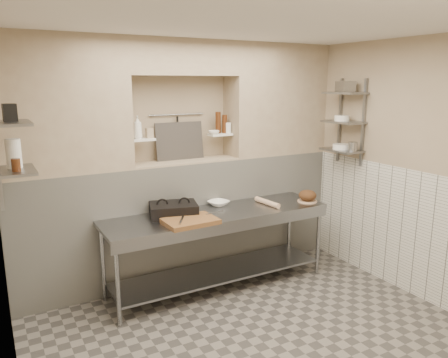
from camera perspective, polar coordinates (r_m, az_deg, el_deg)
floor at (r=4.31m, az=5.17°, el=-21.03°), size 4.00×3.90×0.10m
ceiling at (r=3.63m, az=6.12°, el=20.72°), size 4.00×3.90×0.10m
wall_right at (r=5.13m, az=24.84°, el=0.94°), size 0.10×3.90×2.80m
wall_back at (r=5.44m, az=-6.39°, el=2.63°), size 4.00×0.10×2.80m
backwall_lower at (r=5.38m, az=-5.18°, el=-5.13°), size 4.00×0.40×1.40m
alcove_sill at (r=5.21m, az=-5.33°, el=2.33°), size 1.30×0.40×0.02m
backwall_pillar_left at (r=4.76m, az=-20.45°, el=9.01°), size 1.35×0.40×1.40m
backwall_pillar_right at (r=5.79m, az=6.81°, el=10.19°), size 1.35×0.40×1.40m
backwall_header at (r=5.14m, az=-5.61°, el=15.51°), size 1.30×0.40×0.40m
wainscot_left at (r=3.37m, az=-25.41°, el=-17.66°), size 0.02×3.90×1.40m
wainscot_right at (r=5.26m, az=23.75°, el=-6.61°), size 0.02×3.90×1.40m
alcove_shelf_left at (r=4.99m, az=-10.68°, el=5.08°), size 0.28×0.16×0.02m
alcove_shelf_right at (r=5.38m, az=-0.49°, el=5.83°), size 0.28×0.16×0.02m
utensil_rail at (r=5.30m, az=-6.20°, el=8.37°), size 0.70×0.02×0.02m
hanging_steel at (r=5.30m, az=-6.07°, el=6.52°), size 0.02×0.02×0.30m
splash_panel at (r=5.27m, az=-5.82°, el=4.96°), size 0.60×0.08×0.45m
wall_shelf_left_lower at (r=4.07m, az=-25.53°, el=0.99°), size 0.30×0.50×0.02m
wall_shelf_left_upper at (r=4.02m, az=-26.07°, el=6.58°), size 0.30×0.50×0.03m
shelf_rail_right_a at (r=5.84m, az=14.89°, el=7.42°), size 0.03×0.03×1.05m
shelf_rail_right_b at (r=5.55m, az=17.74°, el=7.01°), size 0.03×0.03×1.05m
wall_shelf_right_lower at (r=5.64m, az=15.09°, el=3.66°), size 0.30×0.50×0.02m
wall_shelf_right_mid at (r=5.60m, az=15.29°, el=7.20°), size 0.30×0.50×0.02m
wall_shelf_right_upper at (r=5.58m, az=15.50°, el=10.77°), size 0.30×0.50×0.03m
prep_table at (r=4.99m, az=-0.74°, el=-7.24°), size 2.60×0.70×0.90m
panini_press at (r=4.80m, az=-6.62°, el=-4.01°), size 0.58×0.49×0.14m
cutting_board at (r=4.54m, az=-4.41°, el=-5.52°), size 0.55×0.39×0.05m
knife_blade at (r=4.74m, az=-1.25°, el=-4.40°), size 0.23×0.07×0.01m
tongs at (r=4.48m, az=-5.58°, el=-5.37°), size 0.15×0.22×0.02m
mixing_bowl at (r=5.17m, az=-0.72°, el=-3.18°), size 0.29×0.29×0.06m
rolling_pin at (r=5.22m, az=5.66°, el=-3.06°), size 0.10×0.41×0.06m
bread_board at (r=5.44m, az=10.82°, el=-2.84°), size 0.24×0.24×0.01m
bread_loaf at (r=5.42m, az=10.85°, el=-2.10°), size 0.22×0.22×0.13m
bottle_soap at (r=4.95m, az=-11.22°, el=6.64°), size 0.13×0.13×0.26m
jar_alcove at (r=5.01m, az=-9.71°, el=5.94°), size 0.07×0.07×0.11m
bowl_alcove at (r=5.32m, az=-1.34°, el=6.12°), size 0.16×0.16×0.04m
condiment_a at (r=5.41m, az=0.08°, el=7.20°), size 0.06×0.06×0.23m
condiment_b at (r=5.40m, az=-0.78°, el=7.38°), size 0.07×0.07×0.26m
condiment_c at (r=5.41m, az=0.55°, el=6.69°), size 0.08×0.08×0.13m
jug_left at (r=4.12m, az=-25.78°, el=3.01°), size 0.12×0.12×0.25m
jar_left at (r=3.97m, az=-25.53°, el=1.67°), size 0.07×0.07×0.11m
box_left_upper at (r=4.02m, az=-26.19°, el=7.79°), size 0.11×0.11×0.15m
bowl_right at (r=5.64m, az=15.07°, el=4.11°), size 0.21×0.21×0.06m
canister_right at (r=5.50m, az=16.45°, el=4.08°), size 0.11×0.11×0.11m
bowl_right_mid at (r=5.61m, az=15.15°, el=7.69°), size 0.18×0.18×0.07m
basket_right at (r=5.58m, az=15.58°, el=11.56°), size 0.20×0.23×0.13m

